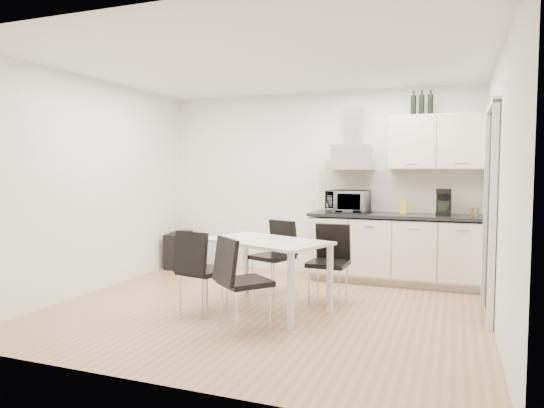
# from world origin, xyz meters

# --- Properties ---
(ground) EXTENTS (4.50, 4.50, 0.00)m
(ground) POSITION_xyz_m (0.00, 0.00, 0.00)
(ground) COLOR tan
(ground) RESTS_ON ground
(wall_back) EXTENTS (4.50, 0.10, 2.60)m
(wall_back) POSITION_xyz_m (0.00, 2.00, 1.30)
(wall_back) COLOR white
(wall_back) RESTS_ON ground
(wall_front) EXTENTS (4.50, 0.10, 2.60)m
(wall_front) POSITION_xyz_m (0.00, -2.00, 1.30)
(wall_front) COLOR white
(wall_front) RESTS_ON ground
(wall_left) EXTENTS (0.10, 4.00, 2.60)m
(wall_left) POSITION_xyz_m (-2.25, 0.00, 1.30)
(wall_left) COLOR white
(wall_left) RESTS_ON ground
(wall_right) EXTENTS (0.10, 4.00, 2.60)m
(wall_right) POSITION_xyz_m (2.25, 0.00, 1.30)
(wall_right) COLOR white
(wall_right) RESTS_ON ground
(ceiling) EXTENTS (4.50, 4.50, 0.00)m
(ceiling) POSITION_xyz_m (0.00, 0.00, 2.60)
(ceiling) COLOR white
(ceiling) RESTS_ON wall_back
(doorway) EXTENTS (0.08, 1.04, 2.10)m
(doorway) POSITION_xyz_m (2.21, 0.55, 1.05)
(doorway) COLOR white
(doorway) RESTS_ON ground
(kitchenette) EXTENTS (2.22, 0.64, 2.52)m
(kitchenette) POSITION_xyz_m (1.18, 1.73, 0.83)
(kitchenette) COLOR beige
(kitchenette) RESTS_ON ground
(dining_table) EXTENTS (1.49, 1.16, 0.75)m
(dining_table) POSITION_xyz_m (0.00, -0.02, 0.66)
(dining_table) COLOR white
(dining_table) RESTS_ON ground
(chair_far_left) EXTENTS (0.59, 0.62, 0.88)m
(chair_far_left) POSITION_xyz_m (-0.16, 0.62, 0.44)
(chair_far_left) COLOR black
(chair_far_left) RESTS_ON ground
(chair_far_right) EXTENTS (0.46, 0.51, 0.88)m
(chair_far_right) POSITION_xyz_m (0.57, 0.43, 0.44)
(chair_far_right) COLOR black
(chair_far_right) RESTS_ON ground
(chair_near_left) EXTENTS (0.53, 0.58, 0.88)m
(chair_near_left) POSITION_xyz_m (-0.54, -0.40, 0.44)
(chair_near_left) COLOR black
(chair_near_left) RESTS_ON ground
(chair_near_right) EXTENTS (0.66, 0.67, 0.88)m
(chair_near_right) POSITION_xyz_m (0.07, -0.71, 0.44)
(chair_near_right) COLOR black
(chair_near_right) RESTS_ON ground
(guitar_amp) EXTENTS (0.41, 0.68, 0.53)m
(guitar_amp) POSITION_xyz_m (-2.10, 1.65, 0.27)
(guitar_amp) COLOR black
(guitar_amp) RESTS_ON ground
(floor_speaker) EXTENTS (0.23, 0.22, 0.30)m
(floor_speaker) POSITION_xyz_m (-1.44, 1.90, 0.15)
(floor_speaker) COLOR black
(floor_speaker) RESTS_ON ground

